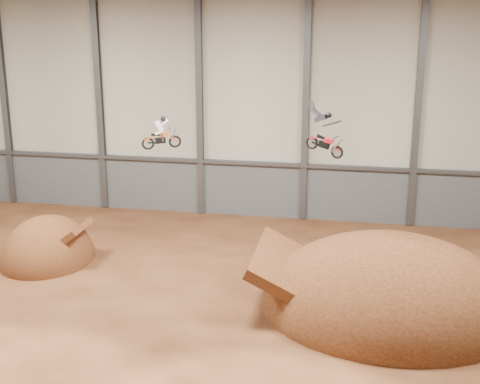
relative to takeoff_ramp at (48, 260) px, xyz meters
name	(u,v)px	position (x,y,z in m)	size (l,w,h in m)	color
floor	(196,321)	(9.61, -5.37, 0.00)	(40.00, 40.00, 0.00)	#432212
back_wall	(252,109)	(9.61, 9.63, 7.00)	(40.00, 0.10, 14.00)	#BCB9A7
lower_band_back	(252,190)	(9.61, 9.53, 1.75)	(39.80, 0.18, 3.50)	#53565B
steel_rail	(251,163)	(9.61, 9.38, 3.55)	(39.80, 0.35, 0.20)	#47494F
steel_column_0	(5,101)	(-7.05, 9.43, 7.00)	(0.40, 0.36, 13.90)	#47494F
steel_column_1	(100,104)	(-0.39, 9.43, 7.00)	(0.40, 0.36, 13.90)	#47494F
steel_column_2	(200,107)	(6.28, 9.43, 7.00)	(0.40, 0.36, 13.90)	#47494F
steel_column_3	(306,111)	(12.95, 9.43, 7.00)	(0.40, 0.36, 13.90)	#47494F
steel_column_4	(418,114)	(19.61, 9.43, 7.00)	(0.40, 0.36, 13.90)	#47494F
takeoff_ramp	(48,260)	(0.00, 0.00, 0.00)	(4.88, 5.63, 4.88)	#401F10
landing_ramp	(388,308)	(17.99, -2.59, 0.00)	(11.67, 10.32, 6.73)	#401F10
fmx_rider_a	(161,131)	(6.25, 1.28, 7.08)	(2.02, 0.77, 1.83)	#C44711
fmx_rider_b	(324,130)	(14.76, -2.33, 8.14)	(2.42, 0.69, 2.08)	red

